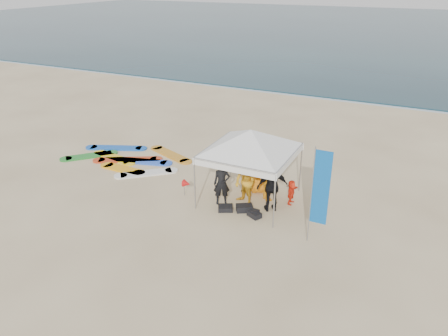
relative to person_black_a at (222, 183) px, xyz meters
The scene contains 14 objects.
ground 2.47m from the person_black_a, 110.36° to the right, with size 120.00×120.00×0.00m, color beige.
ocean 57.82m from the person_black_a, 90.81° to the left, with size 160.00×84.00×0.08m, color #0C2633.
shoreline_foam 16.05m from the person_black_a, 92.91° to the left, with size 160.00×1.20×0.01m, color silver.
person_black_a is the anchor object (origin of this frame).
person_yellow 0.82m from the person_black_a, 23.43° to the left, with size 0.82×0.64×1.70m, color gold.
person_orange_a 1.71m from the person_black_a, 35.84° to the left, with size 1.12×0.64×1.73m, color #C67711.
person_black_b 1.79m from the person_black_a, 10.26° to the left, with size 1.07×0.45×1.83m, color black.
person_orange_b 1.65m from the person_black_a, 59.20° to the left, with size 0.86×0.56×1.76m, color orange.
person_seated 2.49m from the person_black_a, 25.71° to the left, with size 0.84×0.27×0.90m, color #FF3416.
canopy_tent 2.14m from the person_black_a, 42.48° to the left, with size 4.07×4.07×3.07m.
feather_flag 3.93m from the person_black_a, 15.32° to the right, with size 0.53×0.04×3.12m.
marker_pennant 1.44m from the person_black_a, behind, with size 0.28×0.28×0.64m.
gear_pile 1.21m from the person_black_a, 16.86° to the right, with size 1.66×0.83×0.22m.
surfboard_spread 5.75m from the person_black_a, 161.98° to the left, with size 5.22×3.67×0.07m.
Camera 1 is at (6.87, -10.14, 7.57)m, focal length 35.00 mm.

